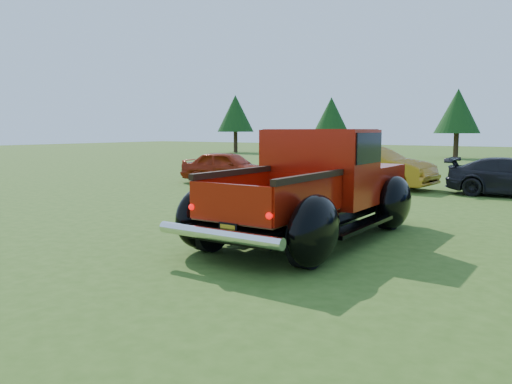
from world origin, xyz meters
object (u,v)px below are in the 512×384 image
Objects in this scene: tree_far_west at (235,114)px; show_car_red at (228,167)px; show_car_yellow at (371,167)px; pickup_truck at (319,185)px; tree_mid_left at (458,111)px; tree_west at (331,116)px.

tree_far_west is 1.42× the size of show_car_red.
pickup_truck is at bearing -159.62° from show_car_yellow.
show_car_yellow is at bearing 104.79° from pickup_truck.
pickup_truck is (22.62, -28.60, -2.54)m from tree_far_west.
tree_far_west is at bearing 27.39° from show_car_red.
tree_far_west is 19.03m from tree_mid_left.
show_car_red is 0.81× the size of show_car_yellow.
tree_far_west reaches higher than tree_west.
tree_far_west is 1.04× the size of tree_mid_left.
tree_mid_left is at bearing 3.01° from tree_far_west.
show_car_red is at bearing -98.65° from tree_mid_left.
show_car_red is (15.50, -22.00, -2.90)m from tree_far_west.
show_car_red is at bearing 137.85° from pickup_truck.
tree_mid_left reaches higher than show_car_red.
tree_far_west is at bearing 51.75° from show_car_yellow.
pickup_truck is 8.71m from show_car_yellow.
show_car_red is at bearing -54.83° from tree_far_west.
tree_mid_left reaches higher than show_car_yellow.
tree_west is at bearing -5.71° from tree_far_west.
tree_far_west is 1.13× the size of tree_west.
tree_mid_left is 0.89× the size of pickup_truck.
tree_west is 0.82× the size of pickup_truck.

